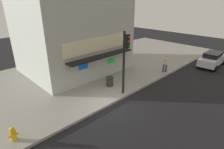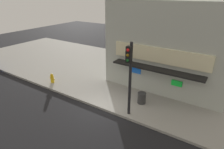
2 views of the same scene
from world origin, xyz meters
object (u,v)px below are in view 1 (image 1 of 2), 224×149
fire_hydrant (13,134)px  trash_can (110,81)px  parked_car_white (212,59)px  pedestrian (165,63)px  traffic_light (125,55)px

fire_hydrant → trash_can: 8.10m
fire_hydrant → parked_car_white: parked_car_white is taller
pedestrian → fire_hydrant: bearing=178.4°
traffic_light → parked_car_white: 12.41m
parked_car_white → fire_hydrant: bearing=171.8°
fire_hydrant → parked_car_white: bearing=-8.2°
trash_can → parked_car_white: bearing=-18.9°
trash_can → parked_car_white: (11.81, -4.04, 0.24)m
trash_can → pedestrian: (6.08, -1.58, 0.55)m
traffic_light → fire_hydrant: traffic_light is taller
fire_hydrant → trash_can: (8.01, 1.19, 0.00)m
pedestrian → parked_car_white: 6.24m
traffic_light → pedestrian: traffic_light is taller
pedestrian → trash_can: bearing=165.4°
traffic_light → pedestrian: bearing=1.5°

